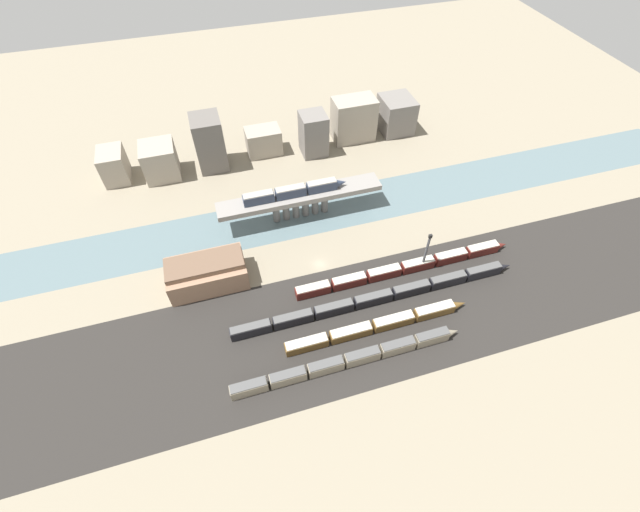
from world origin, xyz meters
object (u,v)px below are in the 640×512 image
(train_yard_outer, at_px, (405,268))
(warehouse_building, at_px, (207,272))
(train_yard_near, at_px, (348,361))
(train_yard_mid, at_px, (378,325))
(signal_tower, at_px, (426,253))
(train_yard_far, at_px, (377,298))
(train_on_bridge, at_px, (295,191))

(train_yard_outer, bearing_deg, warehouse_building, 167.22)
(train_yard_near, xyz_separation_m, train_yard_mid, (11.93, 8.12, -0.33))
(train_yard_near, distance_m, signal_tower, 42.49)
(train_yard_near, distance_m, train_yard_mid, 14.43)
(train_yard_outer, bearing_deg, train_yard_far, -146.73)
(train_yard_mid, distance_m, warehouse_building, 54.36)
(train_yard_far, bearing_deg, train_yard_outer, 33.27)
(warehouse_building, height_order, signal_tower, signal_tower)
(train_yard_near, distance_m, train_yard_far, 22.84)
(train_yard_mid, bearing_deg, train_yard_outer, 46.92)
(train_yard_mid, bearing_deg, signal_tower, 37.28)
(train_on_bridge, xyz_separation_m, train_yard_mid, (10.76, -52.23, -10.18))
(signal_tower, bearing_deg, train_yard_near, -143.76)
(train_yard_near, height_order, signal_tower, signal_tower)
(train_yard_far, relative_size, signal_tower, 5.68)
(train_on_bridge, xyz_separation_m, train_yard_near, (-1.16, -60.35, -9.85))
(train_on_bridge, distance_m, warehouse_building, 40.36)
(train_on_bridge, bearing_deg, train_yard_mid, -78.36)
(train_yard_near, height_order, train_yard_outer, train_yard_near)
(warehouse_building, relative_size, signal_tower, 1.49)
(train_on_bridge, bearing_deg, signal_tower, -47.28)
(train_yard_far, xyz_separation_m, train_yard_outer, (12.95, 8.50, -0.11))
(train_yard_mid, xyz_separation_m, signal_tower, (22.00, 16.75, 6.36))
(train_yard_near, distance_m, warehouse_building, 51.06)
(train_yard_mid, relative_size, warehouse_building, 2.34)
(train_yard_far, distance_m, signal_tower, 21.18)
(train_yard_near, relative_size, train_yard_mid, 1.17)
(train_on_bridge, bearing_deg, warehouse_building, -147.97)
(train_on_bridge, relative_size, train_yard_far, 0.40)
(train_yard_far, relative_size, train_yard_outer, 1.24)
(train_yard_near, bearing_deg, train_yard_far, 48.14)
(train_yard_outer, height_order, signal_tower, signal_tower)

